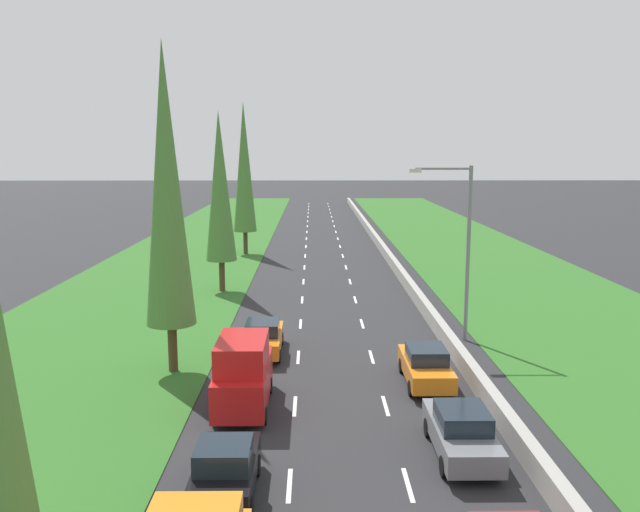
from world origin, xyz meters
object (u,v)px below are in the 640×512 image
(orange_sedan_right_lane, at_px, (426,365))
(orange_sedan_left_lane, at_px, (263,337))
(grey_sedan_right_lane, at_px, (461,432))
(red_van_left_lane, at_px, (243,373))
(poplar_tree_second, at_px, (167,186))
(street_light_mast, at_px, (462,240))
(poplar_tree_third, at_px, (220,187))
(black_hatchback_left_lane, at_px, (225,470))
(poplar_tree_fourth, at_px, (244,168))

(orange_sedan_right_lane, height_order, orange_sedan_left_lane, same)
(grey_sedan_right_lane, bearing_deg, red_van_left_lane, 151.89)
(red_van_left_lane, bearing_deg, orange_sedan_left_lane, 88.03)
(poplar_tree_second, relative_size, street_light_mast, 1.60)
(orange_sedan_right_lane, xyz_separation_m, street_light_mast, (2.80, 6.35, 4.42))
(red_van_left_lane, height_order, poplar_tree_third, poplar_tree_third)
(grey_sedan_right_lane, height_order, black_hatchback_left_lane, black_hatchback_left_lane)
(poplar_tree_third, relative_size, poplar_tree_fourth, 0.88)
(grey_sedan_right_lane, bearing_deg, orange_sedan_right_lane, 90.17)
(orange_sedan_left_lane, relative_size, street_light_mast, 0.50)
(orange_sedan_right_lane, height_order, poplar_tree_second, poplar_tree_second)
(orange_sedan_right_lane, bearing_deg, poplar_tree_fourth, 107.72)
(poplar_tree_fourth, bearing_deg, black_hatchback_left_lane, -84.94)
(street_light_mast, bearing_deg, poplar_tree_fourth, 116.09)
(red_van_left_lane, bearing_deg, black_hatchback_left_lane, -88.55)
(black_hatchback_left_lane, distance_m, orange_sedan_right_lane, 11.57)
(poplar_tree_fourth, bearing_deg, street_light_mast, -63.91)
(grey_sedan_right_lane, xyz_separation_m, orange_sedan_right_lane, (-0.02, 6.52, 0.00))
(black_hatchback_left_lane, bearing_deg, poplar_tree_fourth, 95.06)
(red_van_left_lane, xyz_separation_m, street_light_mast, (10.20, 8.91, 3.83))
(orange_sedan_right_lane, bearing_deg, red_van_left_lane, -160.89)
(grey_sedan_right_lane, height_order, poplar_tree_second, poplar_tree_second)
(red_van_left_lane, relative_size, poplar_tree_fourth, 0.35)
(grey_sedan_right_lane, height_order, orange_sedan_left_lane, same)
(street_light_mast, bearing_deg, grey_sedan_right_lane, -102.21)
(orange_sedan_left_lane, xyz_separation_m, poplar_tree_fourth, (-3.95, 30.56, 7.33))
(poplar_tree_fourth, bearing_deg, grey_sedan_right_lane, -74.92)
(red_van_left_lane, distance_m, orange_sedan_left_lane, 6.79)
(poplar_tree_third, distance_m, street_light_mast, 18.51)
(grey_sedan_right_lane, relative_size, street_light_mast, 0.50)
(poplar_tree_third, xyz_separation_m, poplar_tree_fourth, (-0.02, 16.35, 0.88))
(poplar_tree_second, height_order, poplar_tree_third, poplar_tree_second)
(orange_sedan_right_lane, xyz_separation_m, orange_sedan_left_lane, (-7.16, 4.20, 0.00))
(orange_sedan_right_lane, bearing_deg, black_hatchback_left_lane, -128.70)
(orange_sedan_right_lane, distance_m, poplar_tree_third, 22.44)
(red_van_left_lane, xyz_separation_m, poplar_tree_third, (-3.69, 20.97, 5.87))
(grey_sedan_right_lane, xyz_separation_m, orange_sedan_left_lane, (-7.18, 10.72, 0.00))
(orange_sedan_right_lane, bearing_deg, poplar_tree_third, 121.06)
(poplar_tree_second, xyz_separation_m, street_light_mast, (13.78, 4.65, -3.00))
(poplar_tree_third, height_order, street_light_mast, poplar_tree_third)
(grey_sedan_right_lane, relative_size, black_hatchback_left_lane, 1.15)
(red_van_left_lane, relative_size, poplar_tree_second, 0.34)
(black_hatchback_left_lane, xyz_separation_m, poplar_tree_second, (-3.75, 10.72, 7.40))
(poplar_tree_fourth, xyz_separation_m, street_light_mast, (13.91, -28.41, -2.91))
(poplar_tree_third, height_order, poplar_tree_fourth, poplar_tree_fourth)
(black_hatchback_left_lane, distance_m, street_light_mast, 18.88)
(orange_sedan_right_lane, bearing_deg, street_light_mast, 66.15)
(grey_sedan_right_lane, xyz_separation_m, poplar_tree_second, (-11.00, 8.22, 7.42))
(grey_sedan_right_lane, height_order, street_light_mast, street_light_mast)
(orange_sedan_right_lane, bearing_deg, orange_sedan_left_lane, 149.62)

